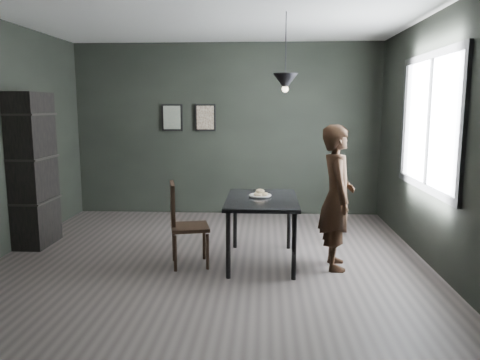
# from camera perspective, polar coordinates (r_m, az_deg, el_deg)

# --- Properties ---
(ground) EXTENTS (5.00, 5.00, 0.00)m
(ground) POSITION_cam_1_polar(r_m,az_deg,el_deg) (5.54, -3.70, -9.81)
(ground) COLOR #383230
(ground) RESTS_ON ground
(back_wall) EXTENTS (5.00, 0.10, 2.80)m
(back_wall) POSITION_cam_1_polar(r_m,az_deg,el_deg) (7.74, -1.61, 6.14)
(back_wall) COLOR black
(back_wall) RESTS_ON ground
(ceiling) EXTENTS (5.00, 5.00, 0.02)m
(ceiling) POSITION_cam_1_polar(r_m,az_deg,el_deg) (5.34, -4.02, 19.95)
(ceiling) COLOR silver
(ceiling) RESTS_ON ground
(window_assembly) EXTENTS (0.04, 1.96, 1.56)m
(window_assembly) POSITION_cam_1_polar(r_m,az_deg,el_deg) (5.71, 22.03, 6.51)
(window_assembly) COLOR white
(window_assembly) RESTS_ON ground
(cafe_table) EXTENTS (0.80, 1.20, 0.75)m
(cafe_table) POSITION_cam_1_polar(r_m,az_deg,el_deg) (5.32, 2.66, -3.07)
(cafe_table) COLOR black
(cafe_table) RESTS_ON ground
(white_plate) EXTENTS (0.23, 0.23, 0.01)m
(white_plate) POSITION_cam_1_polar(r_m,az_deg,el_deg) (5.40, 2.47, -1.97)
(white_plate) COLOR white
(white_plate) RESTS_ON cafe_table
(donut_pile) EXTENTS (0.17, 0.17, 0.08)m
(donut_pile) POSITION_cam_1_polar(r_m,az_deg,el_deg) (5.39, 2.47, -1.63)
(donut_pile) COLOR beige
(donut_pile) RESTS_ON white_plate
(woman) EXTENTS (0.38, 0.58, 1.59)m
(woman) POSITION_cam_1_polar(r_m,az_deg,el_deg) (5.24, 11.72, -2.08)
(woman) COLOR black
(woman) RESTS_ON ground
(wood_chair) EXTENTS (0.50, 0.50, 0.95)m
(wood_chair) POSITION_cam_1_polar(r_m,az_deg,el_deg) (5.27, -7.07, -4.72)
(wood_chair) COLOR black
(wood_chair) RESTS_ON ground
(shelf_unit) EXTENTS (0.37, 0.65, 1.96)m
(shelf_unit) POSITION_cam_1_polar(r_m,az_deg,el_deg) (6.51, -23.90, 1.12)
(shelf_unit) COLOR black
(shelf_unit) RESTS_ON ground
(pendant_lamp) EXTENTS (0.28, 0.28, 0.86)m
(pendant_lamp) POSITION_cam_1_polar(r_m,az_deg,el_deg) (5.31, 5.54, 11.85)
(pendant_lamp) COLOR black
(pendant_lamp) RESTS_ON ground
(framed_print_left) EXTENTS (0.34, 0.04, 0.44)m
(framed_print_left) POSITION_cam_1_polar(r_m,az_deg,el_deg) (7.83, -8.27, 7.55)
(framed_print_left) COLOR black
(framed_print_left) RESTS_ON ground
(framed_print_right) EXTENTS (0.34, 0.04, 0.44)m
(framed_print_right) POSITION_cam_1_polar(r_m,az_deg,el_deg) (7.74, -4.24, 7.60)
(framed_print_right) COLOR black
(framed_print_right) RESTS_ON ground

